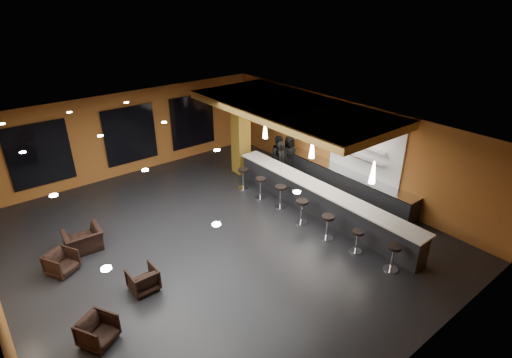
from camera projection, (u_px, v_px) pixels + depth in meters
floor at (217, 238)px, 12.93m from camera, size 12.00×13.00×0.10m
ceiling at (212, 133)px, 11.35m from camera, size 12.00×13.00×0.10m
wall_back at (129, 133)px, 16.75m from camera, size 12.00×0.10×3.50m
wall_front at (406, 314)px, 7.53m from camera, size 12.00×0.10×3.50m
wall_right at (345, 145)px, 15.53m from camera, size 0.10×13.00×3.50m
wood_soffit at (291, 108)px, 14.38m from camera, size 3.60×8.00×0.28m
window_left at (40, 155)px, 14.73m from camera, size 2.20×0.06×2.40m
window_center at (130, 135)px, 16.69m from camera, size 2.20×0.06×2.40m
window_right at (193, 121)px, 18.37m from camera, size 2.20×0.06×2.40m
tile_backsplash at (365, 147)px, 14.67m from camera, size 0.06×3.20×2.40m
bar_counter at (319, 201)px, 14.03m from camera, size 0.60×8.00×1.00m
bar_top at (320, 188)px, 13.80m from camera, size 0.78×8.10×0.05m
prep_counter at (345, 182)px, 15.53m from camera, size 0.70×6.00×0.86m
prep_top at (346, 172)px, 15.33m from camera, size 0.72×6.00×0.03m
wall_shelf_lower at (366, 159)px, 14.62m from camera, size 0.30×1.50×0.03m
wall_shelf_upper at (368, 148)px, 14.43m from camera, size 0.30×1.50×0.03m
column at (241, 133)px, 16.72m from camera, size 0.60×0.60×3.50m
pendant_0 at (373, 172)px, 11.81m from camera, size 0.20×0.20×0.70m
pendant_1 at (312, 148)px, 13.57m from camera, size 0.20×0.20×0.70m
pendant_2 at (265, 129)px, 15.33m from camera, size 0.20×0.20×0.70m
staff_a at (282, 162)px, 16.21m from camera, size 0.75×0.65×1.74m
staff_b at (279, 157)px, 16.62m from camera, size 0.95×0.78×1.82m
staff_c at (289, 154)px, 17.10m from camera, size 0.84×0.59×1.62m
armchair_a at (98, 331)px, 8.98m from camera, size 0.98×0.99×0.66m
armchair_b at (143, 279)px, 10.56m from camera, size 0.71×0.73×0.66m
armchair_c at (62, 263)px, 11.19m from camera, size 0.97×0.98×0.66m
armchair_d at (83, 240)px, 12.15m from camera, size 1.13×1.01×0.70m
bar_stool_0 at (393, 255)px, 11.20m from camera, size 0.42×0.42×0.83m
bar_stool_1 at (357, 238)px, 12.01m from camera, size 0.38×0.38×0.74m
bar_stool_2 at (327, 224)px, 12.62m from camera, size 0.42×0.42×0.84m
bar_stool_3 at (302, 209)px, 13.45m from camera, size 0.44×0.44×0.87m
bar_stool_4 at (281, 194)px, 14.44m from camera, size 0.43×0.43×0.85m
bar_stool_5 at (261, 185)px, 15.07m from camera, size 0.42×0.42×0.83m
bar_stool_6 at (243, 176)px, 15.80m from camera, size 0.43×0.43×0.84m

